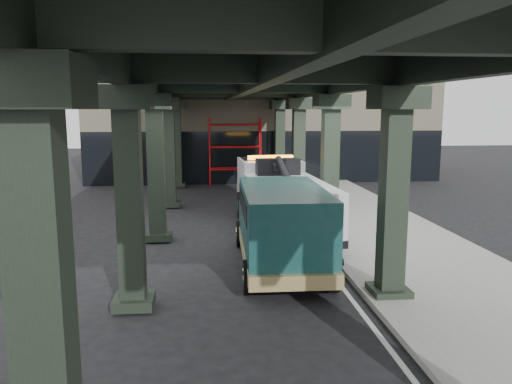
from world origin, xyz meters
TOP-DOWN VIEW (x-y plane):
  - ground at (0.00, 0.00)m, footprint 90.00×90.00m
  - sidewalk at (4.50, 2.00)m, footprint 5.00×40.00m
  - lane_stripe at (1.70, 2.00)m, footprint 0.12×38.00m
  - viaduct at (-0.40, 2.00)m, footprint 7.40×32.00m
  - building at (2.00, 20.00)m, footprint 22.00×10.00m
  - scaffolding at (0.00, 14.64)m, footprint 3.08×0.88m
  - tow_truck at (0.97, 3.03)m, footprint 2.89×8.67m
  - towed_van at (0.37, -1.49)m, footprint 2.50×5.96m

SIDE VIEW (x-z plane):
  - ground at x=0.00m, z-range 0.00..0.00m
  - lane_stripe at x=1.70m, z-range 0.00..0.01m
  - sidewalk at x=4.50m, z-range 0.00..0.15m
  - towed_van at x=0.37m, z-range 0.09..2.49m
  - tow_truck at x=0.97m, z-range -0.03..2.77m
  - scaffolding at x=0.00m, z-range 0.11..4.11m
  - building at x=2.00m, z-range 0.00..8.00m
  - viaduct at x=-0.40m, z-range 2.26..8.66m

